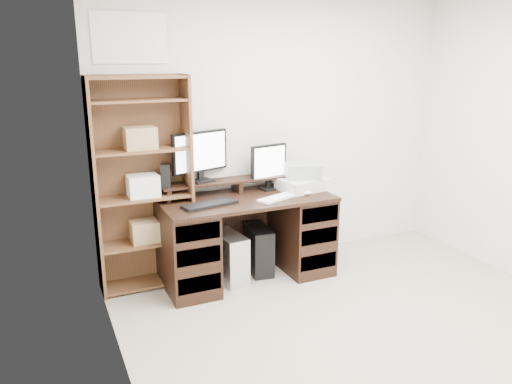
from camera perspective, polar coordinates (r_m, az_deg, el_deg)
room at (r=3.15m, az=19.27°, el=1.72°), size 3.54×4.04×2.54m
desk at (r=4.46m, az=-1.12°, el=-5.05°), size 1.50×0.70×0.75m
riser_shelf at (r=4.51m, az=-2.18°, el=1.21°), size 1.40×0.22×0.12m
monitor_wide at (r=4.38m, az=-6.41°, el=4.37°), size 0.54×0.22×0.44m
monitor_small at (r=4.57m, az=1.47°, el=3.11°), size 0.38×0.17×0.41m
speaker at (r=4.26m, az=-10.29°, el=1.87°), size 0.10×0.10×0.20m
keyboard_black at (r=4.11m, az=-5.29°, el=-1.41°), size 0.49×0.24×0.03m
keyboard_white at (r=4.31m, az=2.56°, el=-0.64°), size 0.43×0.26×0.02m
mouse at (r=4.44m, az=5.84°, el=-0.12°), size 0.09×0.06×0.03m
printer at (r=4.60m, az=5.41°, el=0.93°), size 0.48×0.39×0.11m
basket at (r=4.57m, az=5.44°, el=2.40°), size 0.37×0.31×0.14m
tower_silver at (r=4.47m, az=-3.07°, el=-7.42°), size 0.23×0.45×0.43m
tower_black at (r=4.64m, az=0.25°, el=-6.53°), size 0.24×0.45×0.43m
bookshelf at (r=4.27m, az=-12.87°, el=1.03°), size 0.80×0.30×1.80m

